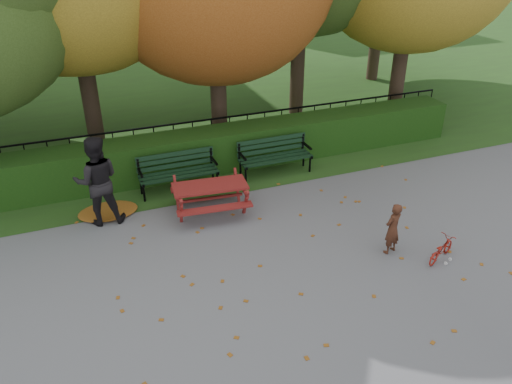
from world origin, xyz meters
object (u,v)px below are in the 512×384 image
object	(u,v)px
bench_left	(178,169)
bicycle	(441,249)
adult	(97,181)
picnic_table	(210,191)
child	(393,229)
bench_right	(274,154)

from	to	relation	value
bench_left	bicycle	xyz separation A→B (m)	(3.84, -4.43, -0.30)
bench_left	adult	xyz separation A→B (m)	(-1.80, -0.80, 0.42)
bench_left	bicycle	size ratio (longest dim) A/B	2.19
adult	bench_left	bearing A→B (deg)	-150.93
picnic_table	bicycle	distance (m)	4.69
child	bicycle	bearing A→B (deg)	125.79
bench_left	picnic_table	size ratio (longest dim) A/B	1.08
picnic_table	bicycle	xyz separation A→B (m)	(3.45, -3.16, -0.30)
bench_left	bench_right	xyz separation A→B (m)	(2.40, 0.00, 0.00)
bicycle	bench_right	bearing A→B (deg)	-5.57
bench_left	picnic_table	distance (m)	1.33
bench_right	child	bearing A→B (deg)	-79.64
bench_right	bicycle	world-z (taller)	bench_right
bench_left	adult	world-z (taller)	adult
bench_left	child	size ratio (longest dim) A/B	1.75
child	adult	distance (m)	5.82
bicycle	child	bearing A→B (deg)	30.02
bench_left	picnic_table	xyz separation A→B (m)	(0.39, -1.27, -0.00)
picnic_table	adult	bearing A→B (deg)	173.86
bench_right	child	size ratio (longest dim) A/B	1.75
bench_right	bicycle	bearing A→B (deg)	-72.01
child	bicycle	world-z (taller)	child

